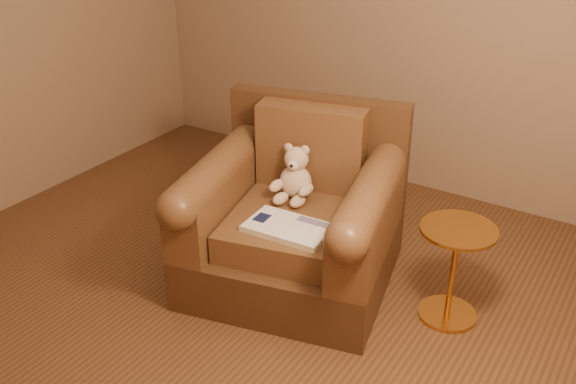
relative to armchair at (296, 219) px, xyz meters
The scene contains 5 objects.
floor 0.64m from the armchair, 112.09° to the right, with size 4.00×4.00×0.00m, color brown.
armchair is the anchor object (origin of this frame).
teddy_bear 0.24m from the armchair, 126.60° to the left, with size 0.24×0.27×0.33m.
guidebook 0.31m from the armchair, 66.60° to the right, with size 0.46×0.29×0.04m.
side_table 0.92m from the armchair, ahead, with size 0.40×0.40×0.56m.
Camera 1 is at (1.88, -2.26, 2.23)m, focal length 40.00 mm.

